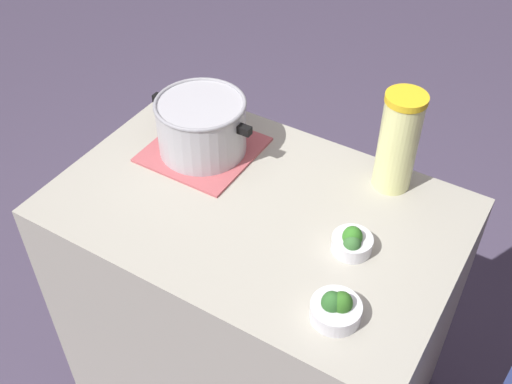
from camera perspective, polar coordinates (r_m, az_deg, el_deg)
The scene contains 7 objects.
ground_plane at distance 2.45m, azimuth 0.00°, elevation -17.26°, with size 8.00×8.00×0.00m, color #4D435A.
counter_slab at distance 2.06m, azimuth 0.00°, elevation -10.68°, with size 1.12×0.74×0.94m, color #ABA797.
dish_cloth at distance 1.90m, azimuth -4.87°, elevation 3.92°, with size 0.31×0.31×0.01m, color #B85459.
cooking_pot at distance 1.84m, azimuth -5.03°, elevation 6.15°, with size 0.34×0.27×0.17m.
lemonade_pitcher at distance 1.73m, azimuth 12.96°, elevation 4.53°, with size 0.11×0.11×0.30m.
broccoli_bowl_front at distance 1.59m, azimuth 8.83°, elevation -4.59°, with size 0.11×0.11×0.08m.
broccoli_bowl_center at distance 1.45m, azimuth 7.37°, elevation -10.53°, with size 0.12×0.12×0.08m.
Camera 1 is at (0.64, -1.06, 2.12)m, focal length 43.50 mm.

